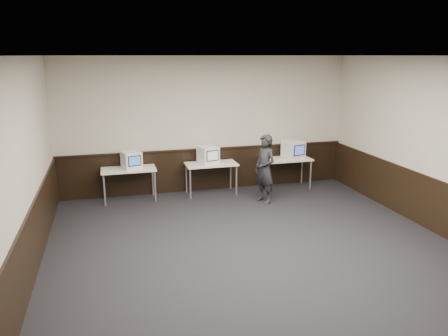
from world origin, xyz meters
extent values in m
plane|color=black|center=(0.00, 0.00, 0.00)|extent=(8.00, 8.00, 0.00)
plane|color=white|center=(0.00, 0.00, 3.20)|extent=(8.00, 8.00, 0.00)
plane|color=beige|center=(0.00, 4.00, 1.60)|extent=(7.00, 0.00, 7.00)
plane|color=beige|center=(-3.50, 0.00, 1.60)|extent=(0.00, 8.00, 8.00)
cube|color=black|center=(0.00, 3.98, 0.50)|extent=(6.98, 0.04, 1.00)
cube|color=black|center=(-3.48, 0.00, 0.50)|extent=(0.04, 7.98, 1.00)
cube|color=black|center=(3.48, 0.00, 0.50)|extent=(0.04, 7.98, 1.00)
cube|color=black|center=(0.00, 3.96, 1.02)|extent=(6.98, 0.06, 0.04)
cube|color=silver|center=(-1.90, 3.60, 0.73)|extent=(1.20, 0.60, 0.04)
cylinder|color=#999999|center=(-2.45, 3.35, 0.35)|extent=(0.04, 0.04, 0.71)
cylinder|color=#999999|center=(-1.35, 3.35, 0.35)|extent=(0.04, 0.04, 0.71)
cylinder|color=#999999|center=(-2.45, 3.85, 0.35)|extent=(0.04, 0.04, 0.71)
cylinder|color=#999999|center=(-1.35, 3.85, 0.35)|extent=(0.04, 0.04, 0.71)
cube|color=silver|center=(0.00, 3.60, 0.73)|extent=(1.20, 0.60, 0.04)
cylinder|color=#999999|center=(-0.55, 3.35, 0.35)|extent=(0.04, 0.04, 0.71)
cylinder|color=#999999|center=(0.55, 3.35, 0.35)|extent=(0.04, 0.04, 0.71)
cylinder|color=#999999|center=(-0.55, 3.85, 0.35)|extent=(0.04, 0.04, 0.71)
cylinder|color=#999999|center=(0.55, 3.85, 0.35)|extent=(0.04, 0.04, 0.71)
cube|color=silver|center=(1.90, 3.60, 0.73)|extent=(1.20, 0.60, 0.04)
cylinder|color=#999999|center=(1.35, 3.35, 0.35)|extent=(0.04, 0.04, 0.71)
cylinder|color=#999999|center=(2.45, 3.35, 0.35)|extent=(0.04, 0.04, 0.71)
cylinder|color=#999999|center=(1.35, 3.85, 0.35)|extent=(0.04, 0.04, 0.71)
cylinder|color=#999999|center=(2.45, 3.85, 0.35)|extent=(0.04, 0.04, 0.71)
cube|color=white|center=(-1.82, 3.60, 0.94)|extent=(0.48, 0.50, 0.39)
cube|color=black|center=(-1.77, 3.40, 0.96)|extent=(0.28, 0.09, 0.23)
cube|color=teal|center=(-1.77, 3.39, 0.96)|extent=(0.24, 0.07, 0.19)
cube|color=white|center=(-0.07, 3.61, 0.95)|extent=(0.51, 0.52, 0.41)
cube|color=black|center=(-0.01, 3.40, 0.97)|extent=(0.30, 0.10, 0.24)
cube|color=#B3B8A2|center=(-0.01, 3.39, 0.97)|extent=(0.26, 0.07, 0.20)
cube|color=white|center=(2.07, 3.59, 0.97)|extent=(0.53, 0.55, 0.44)
cube|color=black|center=(2.13, 3.37, 0.99)|extent=(0.32, 0.10, 0.26)
cube|color=#3E47B7|center=(2.13, 3.36, 0.99)|extent=(0.28, 0.07, 0.22)
imported|color=black|center=(1.01, 2.70, 0.77)|extent=(0.54, 0.65, 1.54)
camera|label=1|loc=(-2.29, -6.06, 3.21)|focal=35.00mm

